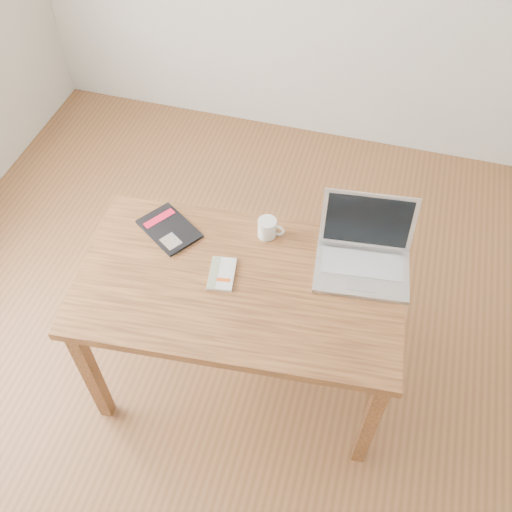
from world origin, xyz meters
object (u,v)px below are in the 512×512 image
(coffee_mug, at_px, (268,228))
(desk, at_px, (240,294))
(black_guidebook, at_px, (169,229))
(laptop, at_px, (364,253))
(white_guidebook, at_px, (222,274))

(coffee_mug, bearing_deg, desk, -97.62)
(black_guidebook, xyz_separation_m, laptop, (0.81, 0.05, 0.05))
(white_guidebook, xyz_separation_m, laptop, (0.52, 0.22, 0.05))
(desk, xyz_separation_m, white_guidebook, (-0.08, 0.01, 0.10))
(laptop, bearing_deg, desk, -159.55)
(white_guidebook, height_order, laptop, laptop)
(laptop, xyz_separation_m, coffee_mug, (-0.40, 0.04, -0.01))
(laptop, bearing_deg, black_guidebook, 177.08)
(desk, bearing_deg, black_guidebook, 148.83)
(black_guidebook, distance_m, coffee_mug, 0.42)
(laptop, bearing_deg, white_guidebook, -163.98)
(desk, height_order, black_guidebook, black_guidebook)
(white_guidebook, bearing_deg, black_guidebook, 140.33)
(white_guidebook, bearing_deg, coffee_mug, 55.04)
(white_guidebook, relative_size, laptop, 0.44)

